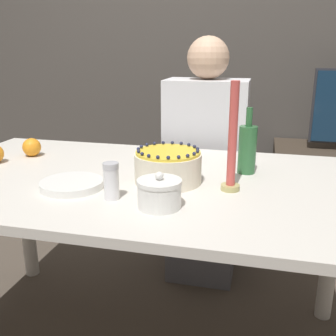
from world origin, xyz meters
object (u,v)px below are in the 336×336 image
(candle, at_px, (232,146))
(bottle, at_px, (247,148))
(cake, at_px, (168,167))
(person_man_blue_shirt, at_px, (205,178))
(sugar_shaker, at_px, (111,181))
(sugar_bowl, at_px, (159,193))

(candle, bearing_deg, bottle, 78.68)
(cake, xyz_separation_m, person_man_blue_shirt, (0.03, 0.68, -0.26))
(candle, relative_size, bottle, 1.45)
(sugar_shaker, xyz_separation_m, person_man_blue_shirt, (0.16, 0.87, -0.26))
(cake, height_order, sugar_bowl, cake)
(candle, distance_m, bottle, 0.21)
(candle, relative_size, person_man_blue_shirt, 0.28)
(cake, relative_size, sugar_shaker, 1.99)
(person_man_blue_shirt, bearing_deg, cake, 87.53)
(cake, distance_m, person_man_blue_shirt, 0.73)
(cake, relative_size, person_man_blue_shirt, 0.18)
(sugar_shaker, height_order, bottle, bottle)
(sugar_bowl, relative_size, candle, 0.37)
(sugar_shaker, distance_m, candle, 0.39)
(sugar_shaker, bearing_deg, person_man_blue_shirt, 79.65)
(sugar_shaker, relative_size, person_man_blue_shirt, 0.09)
(cake, xyz_separation_m, candle, (0.21, -0.03, 0.09))
(sugar_bowl, height_order, bottle, bottle)
(bottle, bearing_deg, sugar_bowl, -119.87)
(candle, bearing_deg, sugar_shaker, -154.55)
(sugar_shaker, xyz_separation_m, candle, (0.34, 0.16, 0.09))
(sugar_bowl, relative_size, sugar_shaker, 1.13)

